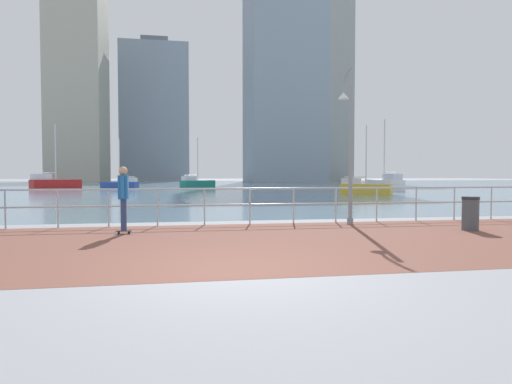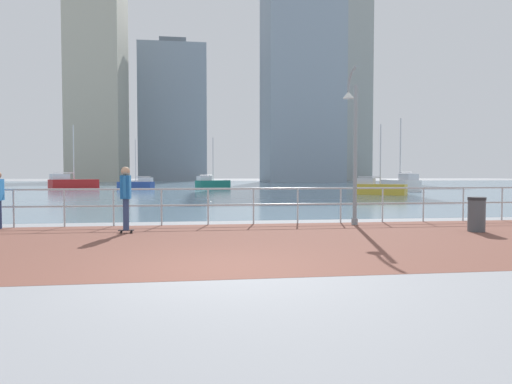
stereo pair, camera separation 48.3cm
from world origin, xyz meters
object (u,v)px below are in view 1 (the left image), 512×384
object	(u,v)px
skateboarder	(123,194)
trash_bin	(470,213)
sailboat_teal	(197,183)
sailboat_gray	(385,184)
sailboat_yellow	(54,183)
sailboat_ivory	(364,188)
sailboat_navy	(121,185)
lamppost	(348,138)

from	to	relation	value
skateboarder	trash_bin	bearing A→B (deg)	-5.46
trash_bin	sailboat_teal	distance (m)	38.88
sailboat_gray	sailboat_yellow	distance (m)	32.56
sailboat_gray	sailboat_teal	size ratio (longest dim) A/B	1.18
skateboarder	sailboat_ivory	distance (m)	24.93
sailboat_yellow	sailboat_teal	bearing A→B (deg)	7.98
sailboat_navy	skateboarder	bearing A→B (deg)	-82.89
sailboat_teal	sailboat_ivory	size ratio (longest dim) A/B	1.07
lamppost	sailboat_navy	bearing A→B (deg)	108.21
sailboat_gray	sailboat_ivory	bearing A→B (deg)	-126.63
lamppost	sailboat_navy	size ratio (longest dim) A/B	0.95
skateboarder	sailboat_gray	world-z (taller)	sailboat_gray
sailboat_teal	sailboat_ivory	bearing A→B (deg)	-56.45
lamppost	sailboat_yellow	world-z (taller)	sailboat_yellow
skateboarder	sailboat_navy	distance (m)	34.68
sailboat_yellow	sailboat_ivory	world-z (taller)	sailboat_yellow
lamppost	sailboat_gray	xyz separation A→B (m)	(13.78, 25.28, -2.04)
skateboarder	sailboat_ivory	xyz separation A→B (m)	(15.28, 19.70, -0.55)
lamppost	skateboarder	world-z (taller)	lamppost
trash_bin	sailboat_ivory	distance (m)	21.44
sailboat_yellow	sailboat_teal	distance (m)	14.49
skateboarder	trash_bin	size ratio (longest dim) A/B	1.87
lamppost	skateboarder	xyz separation A→B (m)	(-6.61, -1.28, -1.63)
sailboat_navy	sailboat_ivory	xyz separation A→B (m)	(19.57, -14.71, 0.02)
sailboat_yellow	sailboat_ivory	bearing A→B (deg)	-31.17
sailboat_teal	sailboat_ivory	world-z (taller)	sailboat_teal
sailboat_teal	sailboat_navy	bearing A→B (deg)	-157.88
sailboat_ivory	lamppost	bearing A→B (deg)	-115.22
skateboarder	sailboat_ivory	bearing A→B (deg)	52.19
trash_bin	sailboat_navy	xyz separation A→B (m)	(-13.59, 35.30, 0.02)
lamppost	sailboat_teal	bearing A→B (deg)	94.99
sailboat_navy	sailboat_teal	xyz separation A→B (m)	(7.73, 3.14, 0.05)
skateboarder	sailboat_teal	distance (m)	37.71
sailboat_yellow	skateboarder	bearing A→B (deg)	-72.93
sailboat_teal	skateboarder	bearing A→B (deg)	-95.23
lamppost	skateboarder	distance (m)	6.92
sailboat_yellow	sailboat_ivory	size ratio (longest dim) A/B	1.26
sailboat_navy	sailboat_gray	bearing A→B (deg)	-17.64
sailboat_yellow	sailboat_teal	size ratio (longest dim) A/B	1.18
trash_bin	sailboat_ivory	xyz separation A→B (m)	(5.98, 20.59, 0.03)
sailboat_ivory	sailboat_gray	bearing A→B (deg)	53.37
trash_bin	sailboat_gray	distance (m)	29.61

